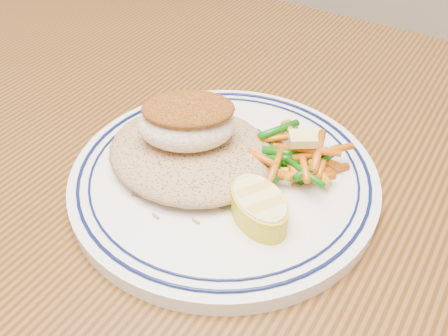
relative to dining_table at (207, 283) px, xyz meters
The scene contains 7 objects.
dining_table is the anchor object (origin of this frame).
plate 0.11m from the dining_table, 98.60° to the left, with size 0.28×0.28×0.02m.
rice_pilaf 0.14m from the dining_table, 135.72° to the left, with size 0.16×0.14×0.03m, color #9D784E.
fish_fillet 0.17m from the dining_table, 137.13° to the left, with size 0.11×0.10×0.04m.
vegetable_pile 0.16m from the dining_table, 62.00° to the left, with size 0.10×0.10×0.03m.
butter_pat 0.17m from the dining_table, 61.07° to the left, with size 0.02×0.02×0.01m, color #F6DD78.
lemon_wedge 0.13m from the dining_table, 11.65° to the left, with size 0.08×0.08×0.02m.
Camera 1 is at (0.17, -0.24, 1.06)m, focal length 40.00 mm.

